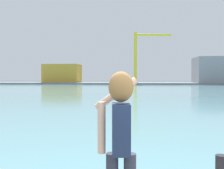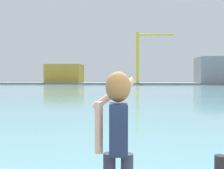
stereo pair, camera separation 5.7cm
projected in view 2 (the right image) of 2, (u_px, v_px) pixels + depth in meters
ground_plane at (142, 89)px, 52.51m from camera, size 220.00×220.00×0.00m
harbor_water at (142, 89)px, 54.50m from camera, size 140.00×100.00×0.02m
far_shore_dock at (140, 83)px, 94.30m from camera, size 140.00×20.00×0.51m
person_photographer at (117, 132)px, 3.08m from camera, size 0.53×0.55×1.74m
harbor_bollard at (220, 168)px, 4.44m from camera, size 0.19×0.19×0.41m
warehouse_left at (65, 73)px, 96.40m from camera, size 12.15×8.98×6.27m
warehouse_right at (219, 70)px, 87.85m from camera, size 13.97×11.30×8.19m
port_crane at (142, 52)px, 88.97m from camera, size 12.13×2.36×16.35m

